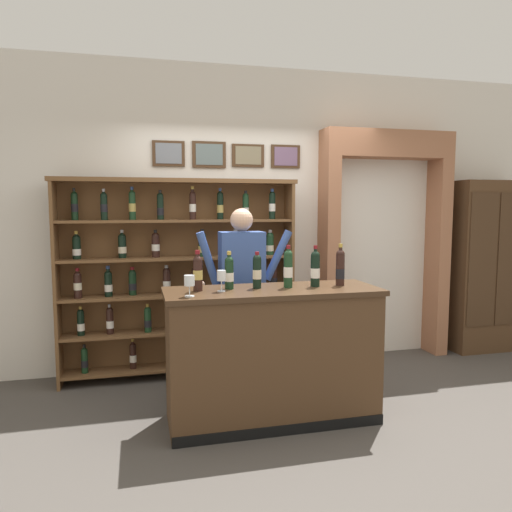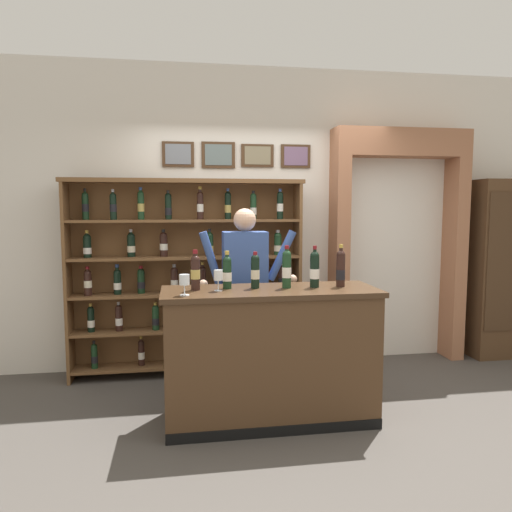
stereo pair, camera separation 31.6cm
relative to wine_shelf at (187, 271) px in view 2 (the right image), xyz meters
The scene contains 15 objects.
ground_plane 1.77m from the wine_shelf, 56.94° to the right, with size 14.00×14.00×0.02m, color #47423D.
back_wall 0.98m from the wine_shelf, 21.69° to the left, with size 12.00×0.19×3.10m.
wine_shelf is the anchor object (origin of this frame).
archway_doorway 2.29m from the wine_shelf, ahead, with size 1.47×0.45×2.48m.
side_cabinet 3.52m from the wine_shelf, ahead, with size 0.78×0.37×1.97m.
tasting_counter 1.44m from the wine_shelf, 62.71° to the right, with size 1.66×0.60×1.04m.
shopkeeper 0.79m from the wine_shelf, 50.82° to the right, with size 0.88×0.22×1.66m.
tasting_bottle_super_tuscan 1.16m from the wine_shelf, 87.70° to the right, with size 0.07×0.07×0.31m.
tasting_bottle_riserva 1.17m from the wine_shelf, 75.50° to the right, with size 0.07×0.07×0.29m.
tasting_bottle_grappa 1.25m from the wine_shelf, 66.00° to the right, with size 0.07×0.07×0.28m.
tasting_bottle_vin_santo 1.39m from the wine_shelf, 57.22° to the right, with size 0.07×0.07×0.33m.
tasting_bottle_bianco 1.53m from the wine_shelf, 50.34° to the right, with size 0.07×0.07×0.33m.
tasting_bottle_prosecco 1.67m from the wine_shelf, 44.58° to the right, with size 0.07×0.07×0.34m.
wine_glass_left 1.24m from the wine_shelf, 80.03° to the right, with size 0.07×0.07×0.16m.
wine_glass_center 1.37m from the wine_shelf, 91.68° to the right, with size 0.07×0.07×0.15m.
Camera 2 is at (-0.85, -3.60, 1.68)m, focal length 33.94 mm.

